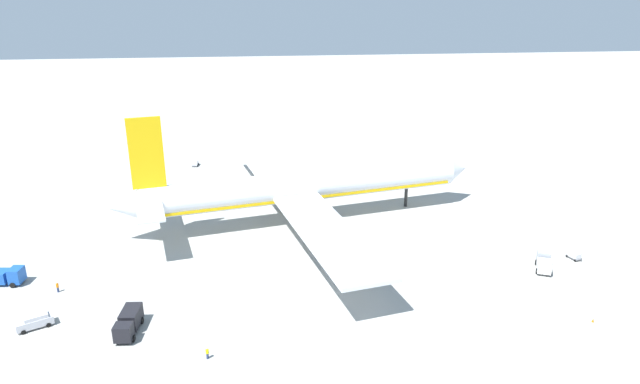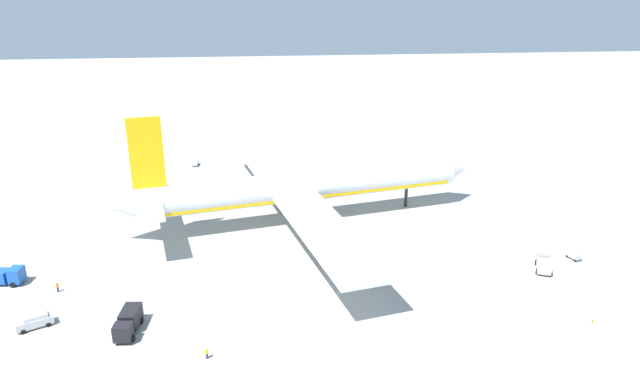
{
  "view_description": "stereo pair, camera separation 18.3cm",
  "coord_description": "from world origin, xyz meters",
  "px_view_note": "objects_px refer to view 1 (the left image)",
  "views": [
    {
      "loc": [
        -10.44,
        -106.21,
        44.43
      ],
      "look_at": [
        2.44,
        -1.94,
        6.49
      ],
      "focal_mm": 31.6,
      "sensor_mm": 36.0,
      "label": 1
    },
    {
      "loc": [
        -10.26,
        -106.23,
        44.43
      ],
      "look_at": [
        2.44,
        -1.94,
        6.49
      ],
      "focal_mm": 31.6,
      "sensor_mm": 36.0,
      "label": 2
    }
  ],
  "objects_px": {
    "service_van": "(35,321)",
    "traffic_cone_0": "(593,320)",
    "airliner": "(300,188)",
    "service_truck_2": "(4,276)",
    "service_truck_1": "(544,263)",
    "baggage_cart_0": "(574,255)",
    "ground_worker_2": "(207,353)",
    "baggage_cart_1": "(195,163)",
    "traffic_cone_1": "(145,169)",
    "service_truck_0": "(129,322)",
    "ground_worker_1": "(58,287)"
  },
  "relations": [
    {
      "from": "baggage_cart_0",
      "to": "baggage_cart_1",
      "type": "distance_m",
      "value": 95.3
    },
    {
      "from": "traffic_cone_0",
      "to": "traffic_cone_1",
      "type": "height_order",
      "value": "same"
    },
    {
      "from": "traffic_cone_0",
      "to": "baggage_cart_0",
      "type": "bearing_deg",
      "value": 66.87
    },
    {
      "from": "ground_worker_1",
      "to": "traffic_cone_1",
      "type": "height_order",
      "value": "ground_worker_1"
    },
    {
      "from": "airliner",
      "to": "baggage_cart_0",
      "type": "bearing_deg",
      "value": -26.95
    },
    {
      "from": "baggage_cart_0",
      "to": "ground_worker_2",
      "type": "bearing_deg",
      "value": -161.35
    },
    {
      "from": "service_van",
      "to": "ground_worker_2",
      "type": "relative_size",
      "value": 3.19
    },
    {
      "from": "baggage_cart_1",
      "to": "service_truck_2",
      "type": "bearing_deg",
      "value": -111.95
    },
    {
      "from": "service_van",
      "to": "service_truck_0",
      "type": "bearing_deg",
      "value": -11.43
    },
    {
      "from": "service_truck_1",
      "to": "baggage_cart_0",
      "type": "relative_size",
      "value": 1.84
    },
    {
      "from": "baggage_cart_1",
      "to": "traffic_cone_0",
      "type": "height_order",
      "value": "baggage_cart_1"
    },
    {
      "from": "traffic_cone_0",
      "to": "traffic_cone_1",
      "type": "distance_m",
      "value": 110.07
    },
    {
      "from": "ground_worker_2",
      "to": "traffic_cone_1",
      "type": "relative_size",
      "value": 2.91
    },
    {
      "from": "service_van",
      "to": "traffic_cone_1",
      "type": "xyz_separation_m",
      "value": [
        3.04,
        72.4,
        -0.76
      ]
    },
    {
      "from": "service_truck_0",
      "to": "baggage_cart_1",
      "type": "xyz_separation_m",
      "value": [
        2.44,
        77.71,
        -0.79
      ]
    },
    {
      "from": "service_truck_1",
      "to": "service_truck_2",
      "type": "xyz_separation_m",
      "value": [
        -87.84,
        5.93,
        0.16
      ]
    },
    {
      "from": "baggage_cart_0",
      "to": "traffic_cone_1",
      "type": "bearing_deg",
      "value": 143.43
    },
    {
      "from": "service_truck_0",
      "to": "ground_worker_1",
      "type": "height_order",
      "value": "service_truck_0"
    },
    {
      "from": "traffic_cone_1",
      "to": "ground_worker_2",
      "type": "bearing_deg",
      "value": -75.58
    },
    {
      "from": "service_truck_1",
      "to": "service_van",
      "type": "relative_size",
      "value": 1.11
    },
    {
      "from": "service_truck_2",
      "to": "baggage_cart_1",
      "type": "bearing_deg",
      "value": 68.05
    },
    {
      "from": "service_van",
      "to": "ground_worker_2",
      "type": "bearing_deg",
      "value": -22.53
    },
    {
      "from": "service_truck_0",
      "to": "traffic_cone_1",
      "type": "bearing_deg",
      "value": 97.73
    },
    {
      "from": "service_truck_2",
      "to": "ground_worker_1",
      "type": "distance_m",
      "value": 9.93
    },
    {
      "from": "airliner",
      "to": "service_truck_1",
      "type": "height_order",
      "value": "airliner"
    },
    {
      "from": "service_truck_2",
      "to": "ground_worker_1",
      "type": "xyz_separation_m",
      "value": [
        9.18,
        -3.73,
        -0.56
      ]
    },
    {
      "from": "airliner",
      "to": "baggage_cart_0",
      "type": "distance_m",
      "value": 51.96
    },
    {
      "from": "service_truck_1",
      "to": "ground_worker_1",
      "type": "height_order",
      "value": "service_truck_1"
    },
    {
      "from": "baggage_cart_0",
      "to": "traffic_cone_1",
      "type": "height_order",
      "value": "baggage_cart_0"
    },
    {
      "from": "baggage_cart_0",
      "to": "ground_worker_1",
      "type": "xyz_separation_m",
      "value": [
        -86.01,
        -1.0,
        0.19
      ]
    },
    {
      "from": "service_truck_2",
      "to": "ground_worker_2",
      "type": "height_order",
      "value": "service_truck_2"
    },
    {
      "from": "service_truck_0",
      "to": "baggage_cart_0",
      "type": "height_order",
      "value": "service_truck_0"
    },
    {
      "from": "service_truck_2",
      "to": "airliner",
      "type": "bearing_deg",
      "value": 22.76
    },
    {
      "from": "service_truck_0",
      "to": "traffic_cone_0",
      "type": "xyz_separation_m",
      "value": [
        64.7,
        -5.57,
        -1.29
      ]
    },
    {
      "from": "airliner",
      "to": "traffic_cone_1",
      "type": "relative_size",
      "value": 145.39
    },
    {
      "from": "service_van",
      "to": "ground_worker_1",
      "type": "bearing_deg",
      "value": 89.57
    },
    {
      "from": "ground_worker_1",
      "to": "ground_worker_2",
      "type": "bearing_deg",
      "value": -39.41
    },
    {
      "from": "ground_worker_2",
      "to": "service_truck_0",
      "type": "bearing_deg",
      "value": 146.16
    },
    {
      "from": "baggage_cart_1",
      "to": "ground_worker_2",
      "type": "relative_size",
      "value": 2.21
    },
    {
      "from": "service_truck_0",
      "to": "baggage_cart_1",
      "type": "bearing_deg",
      "value": 88.2
    },
    {
      "from": "service_truck_1",
      "to": "service_van",
      "type": "bearing_deg",
      "value": -174.49
    },
    {
      "from": "service_truck_1",
      "to": "baggage_cart_1",
      "type": "distance_m",
      "value": 92.32
    },
    {
      "from": "baggage_cart_1",
      "to": "traffic_cone_0",
      "type": "bearing_deg",
      "value": -53.22
    },
    {
      "from": "service_van",
      "to": "traffic_cone_0",
      "type": "height_order",
      "value": "service_van"
    },
    {
      "from": "service_truck_1",
      "to": "baggage_cart_0",
      "type": "bearing_deg",
      "value": 23.56
    },
    {
      "from": "ground_worker_1",
      "to": "service_truck_0",
      "type": "bearing_deg",
      "value": -43.48
    },
    {
      "from": "traffic_cone_0",
      "to": "traffic_cone_1",
      "type": "relative_size",
      "value": 1.0
    },
    {
      "from": "service_truck_2",
      "to": "ground_worker_2",
      "type": "xyz_separation_m",
      "value": [
        33.36,
        -23.6,
        -0.63
      ]
    },
    {
      "from": "traffic_cone_0",
      "to": "service_van",
      "type": "bearing_deg",
      "value": 173.96
    },
    {
      "from": "airliner",
      "to": "service_truck_2",
      "type": "xyz_separation_m",
      "value": [
        -49.22,
        -20.65,
        -5.57
      ]
    }
  ]
}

